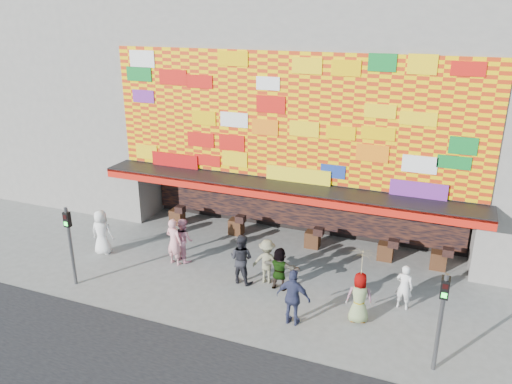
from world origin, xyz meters
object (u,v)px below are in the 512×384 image
signal_right (441,312)px  parasol (362,262)px  ped_g (359,298)px  ped_e (293,297)px  signal_left (70,237)px  ped_d (267,261)px  ped_a (102,232)px  ped_b (174,242)px  ped_c (241,259)px  ped_i (183,240)px  ped_h (404,287)px  ped_f (280,269)px

signal_right → parasol: 2.84m
ped_g → parasol: (0.00, 0.00, 1.25)m
ped_e → signal_left: bearing=6.8°
ped_d → ped_e: bearing=119.6°
ped_a → ped_b: bearing=177.3°
ped_a → ped_e: bearing=160.2°
signal_right → ped_g: size_ratio=1.75×
signal_right → ped_c: (-6.84, 2.38, -0.92)m
ped_b → ped_i: 0.45m
parasol → ped_d: bearing=161.1°
signal_right → ped_a: bearing=169.6°
ped_h → ped_i: bearing=4.0°
signal_right → ped_b: (-9.82, 2.69, -0.91)m
ped_e → ped_a: bearing=-9.0°
ped_a → ped_g: (10.60, -0.88, -0.08)m
signal_left → ped_h: (11.23, 2.81, -1.07)m
ped_c → signal_right: bearing=168.3°
signal_right → ped_a: signal_right is taller
ped_c → ped_d: 0.94m
signal_left → ped_a: 2.63m
ped_f → ped_g: ped_g is taller
ped_h → signal_left: bearing=20.0°
ped_c → ped_f: 1.45m
signal_left → ped_g: signal_left is taller
signal_right → ped_d: bearing=155.5°
ped_a → signal_right: bearing=161.4°
signal_left → ped_e: 8.17m
ped_a → ped_f: bearing=172.3°
ped_b → ped_c: (2.98, -0.32, -0.01)m
signal_left → ped_f: 7.50m
ped_f → ped_g: (3.00, -0.95, 0.06)m
ped_d → ped_h: bearing=172.3°
ped_c → ped_e: 3.10m
ped_d → ped_b: bearing=-8.1°
signal_right → ped_e: (-4.30, 0.60, -0.91)m
ped_c → ped_d: (0.86, 0.35, -0.11)m
ped_a → ped_c: size_ratio=0.99×
ped_d → ped_i: bearing=-14.5°
ped_b → ped_c: size_ratio=1.01×
ped_d → ped_i: size_ratio=0.95×
ped_a → ped_h: (11.83, 0.42, -0.14)m
ped_b → ped_e: same height
ped_f → ped_g: size_ratio=0.93×
signal_left → ped_g: size_ratio=1.75×
ped_f → ped_a: bearing=4.5°
signal_left → signal_right: size_ratio=1.00×
ped_c → ped_e: ped_e is taller
signal_right → parasol: bearing=147.9°
ped_g → ped_d: bearing=-32.7°
ped_a → ped_g: 10.64m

